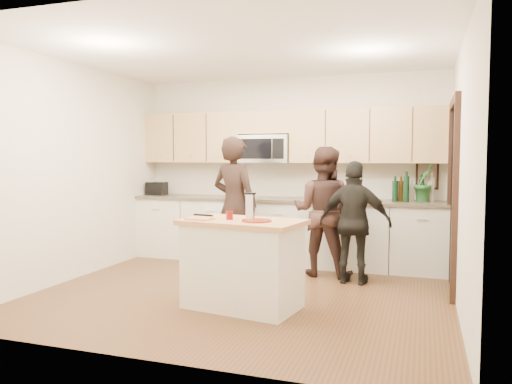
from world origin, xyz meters
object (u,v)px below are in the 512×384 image
(toaster, at_px, (157,188))
(woman_right, at_px, (355,223))
(woman_center, at_px, (323,211))
(island, at_px, (242,263))
(woman_left, at_px, (235,205))

(toaster, distance_m, woman_right, 3.30)
(toaster, bearing_deg, woman_center, -11.18)
(island, height_order, woman_left, woman_left)
(island, height_order, toaster, toaster)
(toaster, relative_size, woman_center, 0.18)
(woman_left, relative_size, woman_right, 1.21)
(island, distance_m, woman_center, 1.77)
(toaster, distance_m, woman_left, 1.79)
(island, bearing_deg, woman_left, 123.15)
(woman_right, bearing_deg, island, 58.52)
(island, relative_size, woman_right, 0.87)
(woman_right, bearing_deg, woman_center, -30.53)
(toaster, bearing_deg, woman_left, -26.07)
(island, xyz_separation_m, woman_center, (0.50, 1.65, 0.38))
(woman_left, bearing_deg, woman_right, -167.40)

